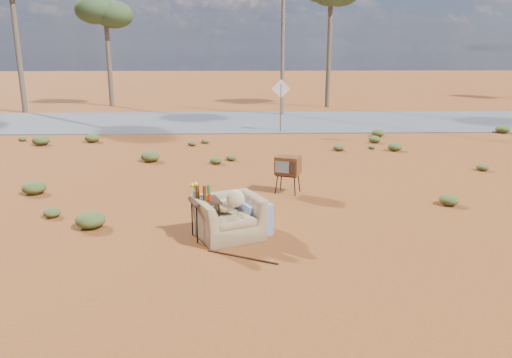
{
  "coord_description": "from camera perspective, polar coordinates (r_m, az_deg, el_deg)",
  "views": [
    {
      "loc": [
        -0.18,
        -8.79,
        3.43
      ],
      "look_at": [
        0.13,
        1.2,
        0.8
      ],
      "focal_mm": 35.0,
      "sensor_mm": 36.0,
      "label": 1
    }
  ],
  "objects": [
    {
      "name": "eucalyptus_near_left",
      "position": [
        31.83,
        -16.84,
        17.79
      ],
      "size": [
        3.2,
        3.2,
        6.6
      ],
      "color": "brown",
      "rests_on": "ground"
    },
    {
      "name": "side_table",
      "position": [
        9.19,
        -6.12,
        -2.2
      ],
      "size": [
        0.65,
        0.65,
        1.04
      ],
      "rotation": [
        0.0,
        0.0,
        0.31
      ],
      "color": "#341E13",
      "rests_on": "ground"
    },
    {
      "name": "highway",
      "position": [
        24.03,
        -1.35,
        6.59
      ],
      "size": [
        140.0,
        7.0,
        0.04
      ],
      "primitive_type": "cube",
      "color": "#565659",
      "rests_on": "ground"
    },
    {
      "name": "tv_unit",
      "position": [
        12.05,
        3.68,
        1.5
      ],
      "size": [
        0.69,
        0.64,
        0.91
      ],
      "rotation": [
        0.0,
        0.0,
        -0.4
      ],
      "color": "black",
      "rests_on": "ground"
    },
    {
      "name": "ground",
      "position": [
        9.44,
        -0.57,
        -6.58
      ],
      "size": [
        140.0,
        140.0,
        0.0
      ],
      "primitive_type": "plane",
      "color": "brown",
      "rests_on": "ground"
    },
    {
      "name": "road_sign",
      "position": [
        20.94,
        2.86,
        9.45
      ],
      "size": [
        0.78,
        0.06,
        2.19
      ],
      "color": "brown",
      "rests_on": "ground"
    },
    {
      "name": "scrub_patch",
      "position": [
        13.62,
        -4.44,
        0.72
      ],
      "size": [
        17.49,
        8.07,
        0.33
      ],
      "color": "#4E5726",
      "rests_on": "ground"
    },
    {
      "name": "utility_pole_center",
      "position": [
        26.39,
        3.07,
        16.29
      ],
      "size": [
        1.4,
        0.2,
        8.0
      ],
      "color": "brown",
      "rests_on": "ground"
    },
    {
      "name": "armchair",
      "position": [
        9.32,
        -2.6,
        -3.71
      ],
      "size": [
        1.54,
        1.35,
        1.04
      ],
      "rotation": [
        0.0,
        0.0,
        0.4
      ],
      "color": "olive",
      "rests_on": "ground"
    },
    {
      "name": "rusty_bar",
      "position": [
        8.52,
        -1.59,
        -8.89
      ],
      "size": [
        1.19,
        0.63,
        0.04
      ],
      "primitive_type": "cylinder",
      "rotation": [
        0.0,
        1.57,
        -0.47
      ],
      "color": "#4D2914",
      "rests_on": "ground"
    }
  ]
}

